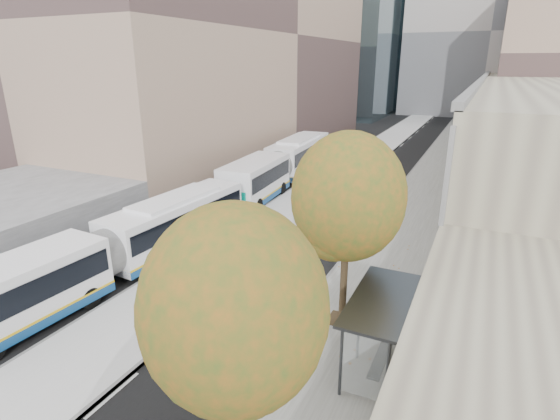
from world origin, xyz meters
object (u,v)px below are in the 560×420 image
Objects in this scene: bus_shelter at (387,311)px; bus_far at (283,164)px; bus_near at (125,245)px; distant_car at (328,154)px.

bus_far reaches higher than bus_shelter.
distant_car is (0.14, 29.23, -0.91)m from bus_near.
bus_near is 0.90× the size of bus_far.
bus_far is 5.23× the size of distant_car.
distant_car is at bearing 83.94° from bus_far.
bus_shelter is 33.43m from distant_car.
bus_shelter is at bearing -87.15° from distant_car.
bus_near is 18.68m from bus_far.
bus_far is at bearing 94.09° from bus_near.
bus_near is 29.25m from distant_car.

